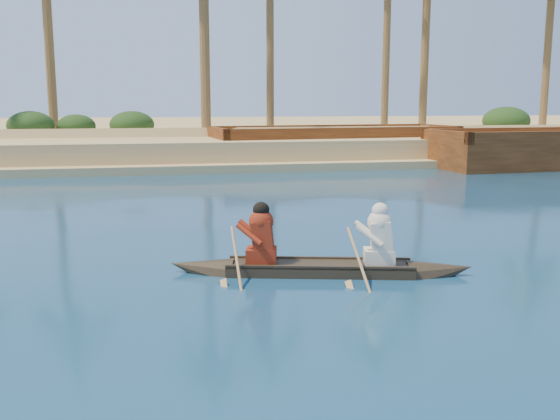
{
  "coord_description": "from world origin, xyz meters",
  "views": [
    {
      "loc": [
        -5.01,
        -5.1,
        3.09
      ],
      "look_at": [
        -2.4,
        7.42,
        0.88
      ],
      "focal_mm": 40.0,
      "sensor_mm": 36.0,
      "label": 1
    }
  ],
  "objects": [
    {
      "name": "barge_right",
      "position": [
        14.64,
        22.0,
        0.75
      ],
      "size": [
        13.03,
        4.98,
        2.14
      ],
      "rotation": [
        0.0,
        0.0,
        0.06
      ],
      "color": "brown",
      "rests_on": "ground"
    },
    {
      "name": "palm_grove",
      "position": [
        0.0,
        35.0,
        8.0
      ],
      "size": [
        110.0,
        14.0,
        16.0
      ],
      "primitive_type": null,
      "color": "#3A551E",
      "rests_on": "ground"
    },
    {
      "name": "canoe",
      "position": [
        -2.05,
        5.54,
        0.29
      ],
      "size": [
        5.52,
        2.07,
        1.52
      ],
      "rotation": [
        0.0,
        0.0,
        -0.25
      ],
      "color": "#30261A",
      "rests_on": "ground"
    },
    {
      "name": "shrub_cluster",
      "position": [
        0.0,
        31.5,
        1.2
      ],
      "size": [
        100.0,
        6.0,
        2.4
      ],
      "primitive_type": null,
      "color": "#214017",
      "rests_on": "ground"
    },
    {
      "name": "barge_mid",
      "position": [
        4.65,
        27.0,
        0.76
      ],
      "size": [
        13.33,
        5.59,
        2.16
      ],
      "rotation": [
        0.0,
        0.0,
        0.1
      ],
      "color": "brown",
      "rests_on": "ground"
    },
    {
      "name": "sandy_embankment",
      "position": [
        0.0,
        46.89,
        0.53
      ],
      "size": [
        150.0,
        51.0,
        1.5
      ],
      "color": "tan",
      "rests_on": "ground"
    }
  ]
}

